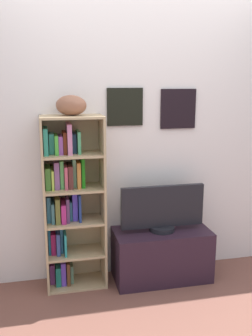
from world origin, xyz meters
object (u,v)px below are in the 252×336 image
object	(u,v)px
football	(71,105)
tv_stand	(162,254)
bookshelf	(68,201)
television	(163,209)

from	to	relation	value
football	tv_stand	xyz separation A→B (m)	(0.76, -0.06, -1.33)
bookshelf	television	bearing A→B (deg)	-6.54
bookshelf	tv_stand	distance (m)	0.97
bookshelf	football	xyz separation A→B (m)	(0.05, -0.03, 0.80)
bookshelf	television	size ratio (longest dim) A/B	2.00
bookshelf	football	distance (m)	0.80
bookshelf	television	world-z (taller)	bookshelf
bookshelf	football	world-z (taller)	football
tv_stand	television	xyz separation A→B (m)	(0.00, 0.00, 0.43)
bookshelf	tv_stand	world-z (taller)	bookshelf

